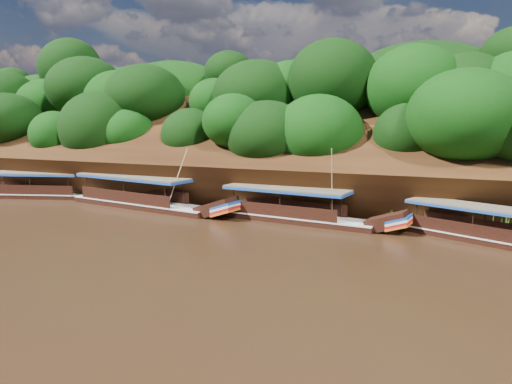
# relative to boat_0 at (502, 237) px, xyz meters

# --- Properties ---
(ground) EXTENTS (160.00, 160.00, 0.00)m
(ground) POSITION_rel_boat_0_xyz_m (-12.97, -6.15, -0.50)
(ground) COLOR black
(ground) RESTS_ON ground
(riverbank) EXTENTS (120.00, 30.06, 19.40)m
(riverbank) POSITION_rel_boat_0_xyz_m (-12.98, 16.57, 1.38)
(riverbank) COLOR black
(riverbank) RESTS_ON ground
(boat_0) EXTENTS (13.25, 7.31, 5.00)m
(boat_0) POSITION_rel_boat_0_xyz_m (0.00, 0.00, 0.00)
(boat_0) COLOR black
(boat_0) RESTS_ON ground
(boat_1) EXTENTS (14.58, 3.85, 6.09)m
(boat_1) POSITION_rel_boat_0_xyz_m (-12.96, 1.49, 0.06)
(boat_1) COLOR black
(boat_1) RESTS_ON ground
(boat_2) EXTENTS (17.14, 5.11, 5.72)m
(boat_2) POSITION_rel_boat_0_xyz_m (-26.80, 1.87, 0.10)
(boat_2) COLOR black
(boat_2) RESTS_ON ground
(boat_3) EXTENTS (13.68, 5.76, 2.90)m
(boat_3) POSITION_rel_boat_0_xyz_m (-38.58, 2.80, 0.05)
(boat_3) COLOR black
(boat_3) RESTS_ON ground
(reeds) EXTENTS (49.60, 2.31, 2.11)m
(reeds) POSITION_rel_boat_0_xyz_m (-15.60, 3.37, 0.40)
(reeds) COLOR #315D17
(reeds) RESTS_ON ground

